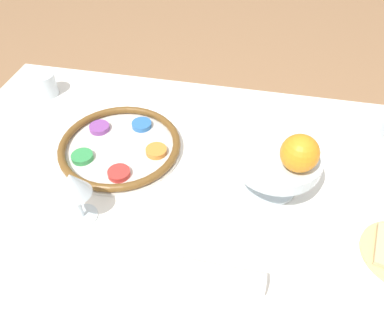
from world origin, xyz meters
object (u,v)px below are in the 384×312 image
orange_fruit (300,153)px  wine_glass (73,186)px  fruit_stand (276,160)px  cup_far (45,85)px  napkin_roll (212,274)px  cup_mid (374,125)px  seder_plate (120,146)px

orange_fruit → wine_glass: bearing=-162.8°
fruit_stand → orange_fruit: 0.08m
fruit_stand → cup_far: 0.74m
cup_far → napkin_roll: bearing=-40.0°
cup_mid → cup_far: (-0.96, -0.00, 0.00)m
seder_plate → cup_mid: bearing=17.1°
napkin_roll → cup_far: cup_far is taller
fruit_stand → cup_mid: (0.26, 0.25, -0.05)m
napkin_roll → cup_far: bearing=140.0°
orange_fruit → cup_far: 0.80m
napkin_roll → cup_far: (-0.60, 0.51, 0.01)m
wine_glass → orange_fruit: bearing=17.2°
fruit_stand → cup_mid: size_ratio=2.84×
seder_plate → orange_fruit: (0.43, -0.08, 0.14)m
fruit_stand → napkin_roll: size_ratio=1.05×
seder_plate → fruit_stand: (0.39, -0.05, 0.07)m
fruit_stand → orange_fruit: (0.04, -0.04, 0.07)m
fruit_stand → napkin_roll: 0.29m
cup_mid → napkin_roll: bearing=-124.9°
wine_glass → napkin_roll: wine_glass is taller
orange_fruit → cup_far: size_ratio=1.13×
wine_glass → cup_far: bearing=125.6°
fruit_stand → cup_far: size_ratio=2.84×
wine_glass → cup_mid: bearing=32.4°
fruit_stand → cup_far: (-0.70, 0.24, -0.05)m
fruit_stand → cup_far: bearing=160.9°
fruit_stand → cup_mid: fruit_stand is taller
seder_plate → wine_glass: bearing=-92.8°
orange_fruit → cup_far: orange_fruit is taller
orange_fruit → cup_mid: 0.38m
seder_plate → fruit_stand: bearing=-6.6°
wine_glass → orange_fruit: size_ratio=1.73×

